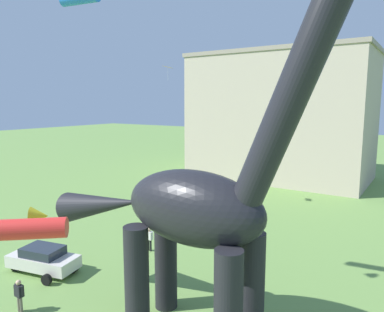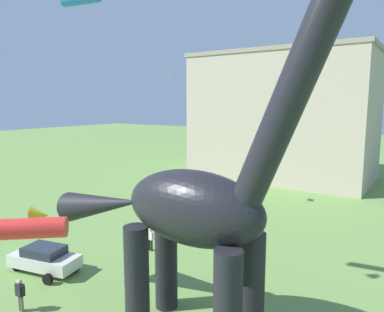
% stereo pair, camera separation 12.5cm
% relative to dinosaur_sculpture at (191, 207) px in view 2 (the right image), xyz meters
% --- Properties ---
extents(dinosaur_sculpture, '(15.04, 3.19, 15.72)m').
position_rel_dinosaur_sculpture_xyz_m(dinosaur_sculpture, '(0.00, 0.00, 0.00)').
color(dinosaur_sculpture, black).
rests_on(dinosaur_sculpture, ground_plane).
extents(parked_sedan_left, '(4.49, 2.66, 1.55)m').
position_rel_dinosaur_sculpture_xyz_m(parked_sedan_left, '(-10.55, -0.06, -4.88)').
color(parked_sedan_left, silver).
rests_on(parked_sedan_left, ground_plane).
extents(person_far_spectator, '(0.61, 0.27, 1.64)m').
position_rel_dinosaur_sculpture_xyz_m(person_far_spectator, '(-7.28, 5.80, -4.69)').
color(person_far_spectator, black).
rests_on(person_far_spectator, ground_plane).
extents(person_strolling_adult, '(0.61, 0.27, 1.64)m').
position_rel_dinosaur_sculpture_xyz_m(person_strolling_adult, '(-7.75, -3.26, -4.69)').
color(person_strolling_adult, '#6B6056').
rests_on(person_strolling_adult, ground_plane).
extents(kite_high_left, '(2.65, 2.70, 0.76)m').
position_rel_dinosaur_sculpture_xyz_m(kite_high_left, '(-3.48, -5.05, -0.00)').
color(kite_high_left, red).
extents(kite_far_right, '(0.78, 0.96, 0.17)m').
position_rel_dinosaur_sculpture_xyz_m(kite_far_right, '(2.61, 10.00, 8.50)').
color(kite_far_right, white).
extents(kite_near_high, '(1.06, 1.23, 1.29)m').
position_rel_dinosaur_sculpture_xyz_m(kite_near_high, '(-12.62, 15.05, 7.56)').
color(kite_near_high, orange).
extents(background_building_block, '(22.70, 13.23, 16.46)m').
position_rel_dinosaur_sculpture_xyz_m(background_building_block, '(-8.82, 34.79, 2.55)').
color(background_building_block, '#B7A893').
rests_on(background_building_block, ground_plane).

